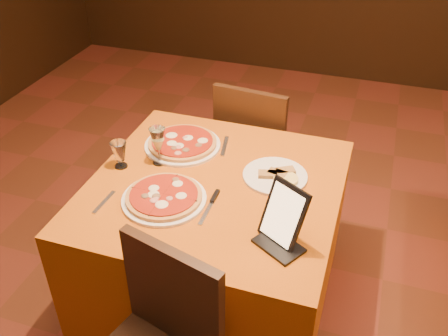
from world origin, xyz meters
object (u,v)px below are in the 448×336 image
(main_table, at_px, (216,245))
(chair_main_far, at_px, (260,146))
(pizza_near, at_px, (164,198))
(water_glass, at_px, (120,155))
(pizza_far, at_px, (183,144))
(tablet, at_px, (284,214))
(wine_glass, at_px, (158,146))

(main_table, xyz_separation_m, chair_main_far, (0.00, 0.82, 0.08))
(pizza_near, relative_size, water_glass, 2.78)
(pizza_near, bearing_deg, pizza_far, 101.80)
(water_glass, relative_size, tablet, 0.53)
(main_table, relative_size, pizza_far, 2.92)
(chair_main_far, bearing_deg, pizza_far, 72.43)
(pizza_near, relative_size, tablet, 1.48)
(chair_main_far, distance_m, pizza_far, 0.70)
(tablet, bearing_deg, chair_main_far, 139.26)
(pizza_far, distance_m, wine_glass, 0.19)
(wine_glass, height_order, tablet, tablet)
(pizza_far, relative_size, tablet, 1.54)
(main_table, relative_size, water_glass, 8.46)
(chair_main_far, bearing_deg, water_glass, 67.18)
(pizza_near, distance_m, water_glass, 0.34)
(pizza_near, relative_size, pizza_far, 0.96)
(pizza_near, bearing_deg, main_table, 47.25)
(water_glass, bearing_deg, wine_glass, 28.41)
(water_glass, distance_m, tablet, 0.86)
(pizza_far, height_order, water_glass, water_glass)
(pizza_far, relative_size, water_glass, 2.90)
(water_glass, bearing_deg, tablet, -16.49)
(main_table, bearing_deg, pizza_near, -132.75)
(tablet, bearing_deg, pizza_far, 171.76)
(pizza_far, bearing_deg, tablet, -38.93)
(main_table, bearing_deg, tablet, -34.89)
(chair_main_far, relative_size, wine_glass, 4.79)
(pizza_far, xyz_separation_m, wine_glass, (-0.05, -0.17, 0.08))
(main_table, xyz_separation_m, water_glass, (-0.46, -0.01, 0.44))
(chair_main_far, xyz_separation_m, water_glass, (-0.46, -0.83, 0.36))
(water_glass, bearing_deg, main_table, 1.05)
(tablet, bearing_deg, wine_glass, -175.68)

